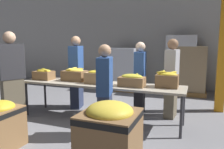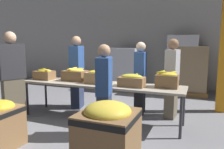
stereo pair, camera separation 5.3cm
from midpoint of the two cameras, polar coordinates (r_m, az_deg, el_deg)
name	(u,v)px [view 1 (the left image)]	position (r m, az deg, el deg)	size (l,w,h in m)	color
ground_plane	(100,120)	(4.55, -3.48, -11.73)	(30.00, 30.00, 0.00)	gray
wall_back	(145,30)	(7.93, 8.36, 11.42)	(16.00, 0.08, 4.00)	#B7B7B2
sorting_table	(100,85)	(4.36, -3.56, -2.88)	(3.30, 0.73, 0.76)	#B2A893
banana_box_0	(44,74)	(5.00, -17.69, 0.07)	(0.41, 0.28, 0.24)	olive
banana_box_1	(75,74)	(4.68, -10.06, 0.00)	(0.49, 0.33, 0.29)	olive
banana_box_2	(98,77)	(4.32, -4.09, -0.57)	(0.47, 0.29, 0.29)	tan
banana_box_3	(132,80)	(4.03, 4.86, -1.47)	(0.47, 0.29, 0.25)	olive
banana_box_4	(167,79)	(4.04, 13.82, -1.22)	(0.39, 0.31, 0.31)	olive
volunteer_0	(105,92)	(3.56, -2.30, -4.64)	(0.30, 0.45, 1.54)	#2D3856
volunteer_1	(76,73)	(5.26, -9.56, 0.46)	(0.33, 0.50, 1.71)	#2D3856
volunteer_2	(140,78)	(4.81, 6.98, -1.03)	(0.25, 0.44, 1.58)	black
volunteer_3	(12,77)	(4.79, -24.99, -0.58)	(0.42, 0.53, 1.78)	#6B604C
volunteer_4	(171,79)	(4.68, 14.95, -1.13)	(0.26, 0.46, 1.64)	#6B604C
donation_bin_1	(110,136)	(2.68, -1.21, -15.81)	(0.66, 0.66, 0.89)	olive
pallet_stack_0	(189,70)	(7.09, 19.23, 1.01)	(1.05, 1.05, 1.45)	olive
pallet_stack_1	(123,69)	(7.42, 2.62, 1.53)	(1.13, 1.13, 1.39)	olive
pallet_stack_2	(181,65)	(7.03, 17.36, 2.38)	(0.93, 0.93, 1.78)	olive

